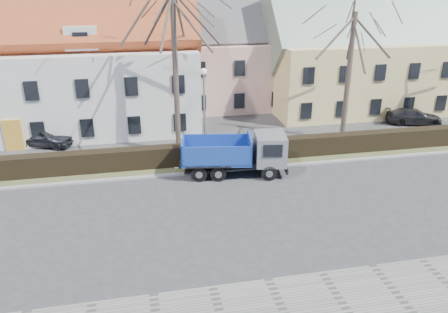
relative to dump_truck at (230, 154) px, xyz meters
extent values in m
plane|color=#343536|center=(-0.67, -4.17, -1.30)|extent=(120.00, 120.00, 0.00)
cube|color=gray|center=(-0.67, 0.43, -1.24)|extent=(80.00, 0.30, 0.12)
cube|color=#49502D|center=(-0.67, 2.03, -1.25)|extent=(80.00, 3.00, 0.10)
cube|color=black|center=(-0.67, 1.83, -0.65)|extent=(60.00, 0.90, 1.30)
imported|color=black|center=(-11.87, 7.27, -0.58)|extent=(4.51, 3.05, 1.43)
imported|color=black|center=(16.72, 6.69, -0.67)|extent=(4.66, 2.94, 1.26)
camera|label=1|loc=(-5.15, -23.57, 9.65)|focal=35.00mm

